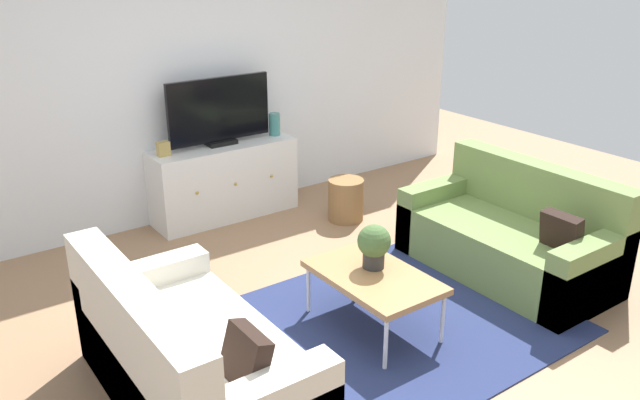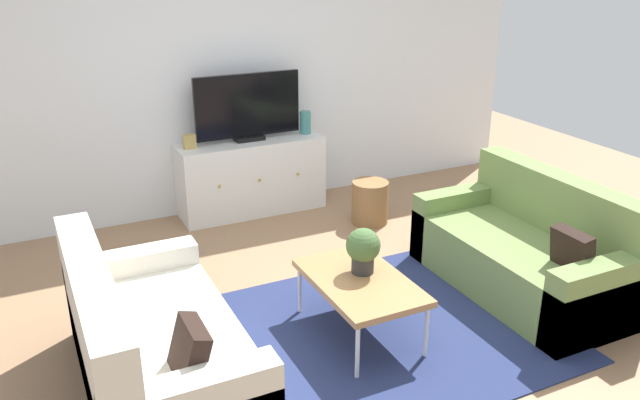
{
  "view_description": "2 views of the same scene",
  "coord_description": "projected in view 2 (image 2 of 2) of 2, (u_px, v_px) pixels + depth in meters",
  "views": [
    {
      "loc": [
        -2.59,
        -3.05,
        2.49
      ],
      "look_at": [
        0.0,
        0.57,
        0.73
      ],
      "focal_mm": 36.48,
      "sensor_mm": 36.0,
      "label": 1
    },
    {
      "loc": [
        -1.9,
        -3.34,
        2.44
      ],
      "look_at": [
        0.0,
        0.57,
        0.73
      ],
      "focal_mm": 36.22,
      "sensor_mm": 36.0,
      "label": 2
    }
  ],
  "objects": [
    {
      "name": "mantel_clock",
      "position": [
        189.0,
        141.0,
        5.87
      ],
      "size": [
        0.11,
        0.07,
        0.13
      ],
      "primitive_type": "cube",
      "color": "tan",
      "rests_on": "tv_console"
    },
    {
      "name": "area_rug",
      "position": [
        367.0,
        335.0,
        4.34
      ],
      "size": [
        2.5,
        1.9,
        0.01
      ],
      "primitive_type": "cube",
      "color": "navy",
      "rests_on": "ground_plane"
    },
    {
      "name": "couch_right_side",
      "position": [
        530.0,
        254.0,
        4.86
      ],
      "size": [
        0.86,
        1.66,
        0.86
      ],
      "color": "olive",
      "rests_on": "ground_plane"
    },
    {
      "name": "couch_left_side",
      "position": [
        146.0,
        351.0,
        3.69
      ],
      "size": [
        0.86,
        1.66,
        0.86
      ],
      "color": "beige",
      "rests_on": "ground_plane"
    },
    {
      "name": "tv_console",
      "position": [
        251.0,
        176.0,
        6.27
      ],
      "size": [
        1.4,
        0.47,
        0.72
      ],
      "color": "white",
      "rests_on": "ground_plane"
    },
    {
      "name": "ground_plane",
      "position": [
        356.0,
        325.0,
        4.46
      ],
      "size": [
        10.0,
        10.0,
        0.0
      ],
      "primitive_type": "plane",
      "color": "#997251"
    },
    {
      "name": "coffee_table",
      "position": [
        360.0,
        283.0,
        4.22
      ],
      "size": [
        0.58,
        0.92,
        0.42
      ],
      "color": "#A37547",
      "rests_on": "ground_plane"
    },
    {
      "name": "flat_screen_tv",
      "position": [
        248.0,
        107.0,
        6.04
      ],
      "size": [
        1.02,
        0.16,
        0.63
      ],
      "color": "black",
      "rests_on": "tv_console"
    },
    {
      "name": "glass_vase",
      "position": [
        305.0,
        122.0,
        6.33
      ],
      "size": [
        0.11,
        0.11,
        0.22
      ],
      "primitive_type": "cylinder",
      "color": "teal",
      "rests_on": "tv_console"
    },
    {
      "name": "potted_plant",
      "position": [
        363.0,
        249.0,
        4.24
      ],
      "size": [
        0.23,
        0.23,
        0.31
      ],
      "color": "#2D2D2D",
      "rests_on": "coffee_table"
    },
    {
      "name": "wall_back",
      "position": [
        228.0,
        70.0,
        6.1
      ],
      "size": [
        6.4,
        0.12,
        2.7
      ],
      "primitive_type": "cube",
      "color": "white",
      "rests_on": "ground_plane"
    },
    {
      "name": "wicker_basket",
      "position": [
        370.0,
        202.0,
        6.06
      ],
      "size": [
        0.34,
        0.34,
        0.41
      ],
      "primitive_type": "cylinder",
      "color": "olive",
      "rests_on": "ground_plane"
    }
  ]
}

